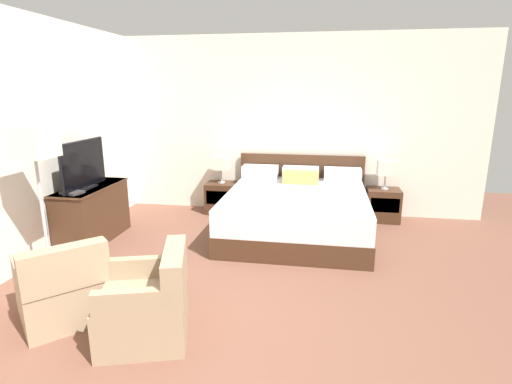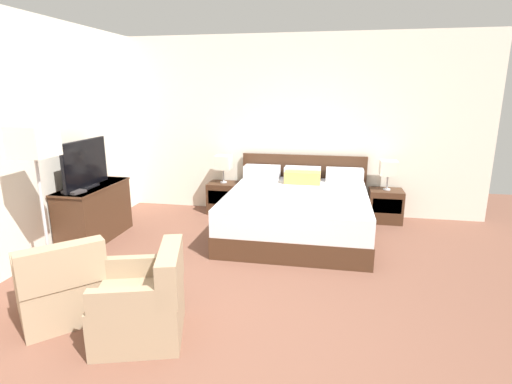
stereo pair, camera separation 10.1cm
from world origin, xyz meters
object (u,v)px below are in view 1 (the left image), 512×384
Objects in this scene: table_lamp_left at (221,163)px; armchair_by_window at (63,290)px; dresser at (93,213)px; book_red_cover at (72,192)px; tv at (84,165)px; table_lamp_right at (386,168)px; nightstand_left at (222,198)px; armchair_companion at (149,305)px; bed at (296,211)px; floor_lamp at (34,151)px; nightstand_right at (383,205)px.

table_lamp_left is 0.47× the size of armchair_by_window.
table_lamp_left is at bearing 47.29° from dresser.
armchair_by_window is at bearing -60.47° from book_red_cover.
table_lamp_right is at bearing 22.01° from tv.
nightstand_left is at bearing -90.00° from table_lamp_left.
nightstand_left is 0.43× the size of dresser.
table_lamp_left is 2.15m from tv.
table_lamp_right is 0.53× the size of armchair_companion.
dresser is at bearing 90.89° from book_red_cover.
tv reaches higher than dresser.
armchair_by_window is 1.13× the size of armchair_companion.
tv is at bearing -88.37° from dresser.
nightstand_left is 2.28m from tv.
armchair_companion reaches higher than nightstand_left.
bed is at bearing 22.46° from book_red_cover.
floor_lamp is (-0.55, 0.57, 1.13)m from armchair_by_window.
bed is at bearing 53.91° from armchair_by_window.
table_lamp_right is 4.42m from book_red_cover.
dresser is 5.00× the size of book_red_cover.
armchair_companion is at bearing -43.15° from book_red_cover.
bed is 2.87m from armchair_companion.
book_red_cover is at bearing 119.53° from armchair_by_window.
nightstand_right is at bearing 20.85° from dresser.
floor_lamp reaches higher than armchair_by_window.
floor_lamp reaches higher than bed.
table_lamp_left is at bearing 90.00° from nightstand_left.
armchair_by_window is at bearing -99.73° from table_lamp_left.
table_lamp_right is 4.64m from armchair_by_window.
book_red_cover is (0.00, -0.30, -0.29)m from tv.
tv is at bearing 102.90° from floor_lamp.
floor_lamp reaches higher than dresser.
table_lamp_right reaches higher than armchair_companion.
armchair_by_window reaches higher than nightstand_right.
dresser is (-3.99, -1.52, 0.13)m from nightstand_right.
bed is 1.29× the size of floor_lamp.
nightstand_right is 4.79m from floor_lamp.
armchair_companion is (-2.31, -3.48, 0.03)m from nightstand_right.
table_lamp_left reaches higher than book_red_cover.
armchair_by_window is at bearing -133.25° from table_lamp_right.
armchair_companion is (-2.31, -3.48, -0.56)m from table_lamp_right.
book_red_cover is 0.14× the size of floor_lamp.
floor_lamp reaches higher than armchair_companion.
table_lamp_right reaches higher than dresser.
tv is 2.08m from armchair_by_window.
tv is 3.90× the size of book_red_cover.
floor_lamp is at bearing -112.04° from nightstand_left.
table_lamp_left is 2.58m from table_lamp_right.
nightstand_right is at bearing 25.59° from book_red_cover.
nightstand_right is 4.17m from armchair_companion.
dresser is 1.28× the size of tv.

